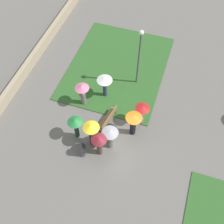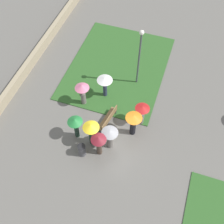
% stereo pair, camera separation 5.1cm
% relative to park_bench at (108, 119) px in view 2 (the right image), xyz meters
% --- Properties ---
extents(ground_plane, '(90.00, 90.00, 0.00)m').
position_rel_park_bench_xyz_m(ground_plane, '(1.14, 0.72, -0.48)').
color(ground_plane, '#66635E').
extents(lawn_patch_near, '(9.05, 7.09, 0.06)m').
position_rel_park_bench_xyz_m(lawn_patch_near, '(-5.05, -0.99, -0.45)').
color(lawn_patch_near, '#2D5B26').
rests_on(lawn_patch_near, ground_plane).
extents(parapet_wall, '(45.00, 0.35, 0.82)m').
position_rel_park_bench_xyz_m(parapet_wall, '(1.14, -7.33, -0.06)').
color(parapet_wall, tan).
rests_on(parapet_wall, ground_plane).
extents(park_bench, '(2.02, 0.76, 0.90)m').
position_rel_park_bench_xyz_m(park_bench, '(0.00, 0.00, 0.00)').
color(park_bench, brown).
rests_on(park_bench, ground_plane).
extents(lamp_post, '(0.32, 0.32, 4.74)m').
position_rel_park_bench_xyz_m(lamp_post, '(-4.04, 0.81, 2.54)').
color(lamp_post, '#474C51').
rests_on(lamp_post, ground_plane).
extents(trash_bin, '(0.50, 0.50, 0.94)m').
position_rel_park_bench_xyz_m(trash_bin, '(2.68, -0.77, -0.01)').
color(trash_bin, '#4C4C51').
rests_on(trash_bin, ground_plane).
extents(crowd_person_orange, '(1.04, 1.04, 1.95)m').
position_rel_park_bench_xyz_m(crowd_person_orange, '(0.22, 1.73, 0.87)').
color(crowd_person_orange, black).
rests_on(crowd_person_orange, ground_plane).
extents(crowd_person_grey, '(1.02, 1.02, 1.78)m').
position_rel_park_bench_xyz_m(crowd_person_grey, '(1.58, 0.66, 0.70)').
color(crowd_person_grey, slate).
rests_on(crowd_person_grey, ground_plane).
extents(crowd_person_white, '(1.07, 1.07, 1.85)m').
position_rel_park_bench_xyz_m(crowd_person_white, '(-2.14, -0.98, 0.96)').
color(crowd_person_white, '#282D47').
rests_on(crowd_person_white, ground_plane).
extents(crowd_person_pink, '(0.96, 0.96, 1.91)m').
position_rel_park_bench_xyz_m(crowd_person_pink, '(-1.01, -2.15, 0.87)').
color(crowd_person_pink, slate).
rests_on(crowd_person_pink, ground_plane).
extents(crowd_person_red, '(0.94, 0.94, 1.78)m').
position_rel_park_bench_xyz_m(crowd_person_red, '(-0.71, 2.03, 0.65)').
color(crowd_person_red, slate).
rests_on(crowd_person_red, ground_plane).
extents(crowd_person_green, '(0.94, 0.94, 1.90)m').
position_rel_park_bench_xyz_m(crowd_person_green, '(1.58, -1.56, 0.94)').
color(crowd_person_green, '#1E3328').
rests_on(crowd_person_green, ground_plane).
extents(crowd_person_maroon, '(0.94, 0.94, 1.85)m').
position_rel_park_bench_xyz_m(crowd_person_maroon, '(2.26, 0.21, 0.81)').
color(crowd_person_maroon, '#47382D').
rests_on(crowd_person_maroon, ground_plane).
extents(crowd_person_yellow, '(1.01, 1.01, 2.00)m').
position_rel_park_bench_xyz_m(crowd_person_yellow, '(1.71, -0.47, 0.88)').
color(crowd_person_yellow, '#1E3328').
rests_on(crowd_person_yellow, ground_plane).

